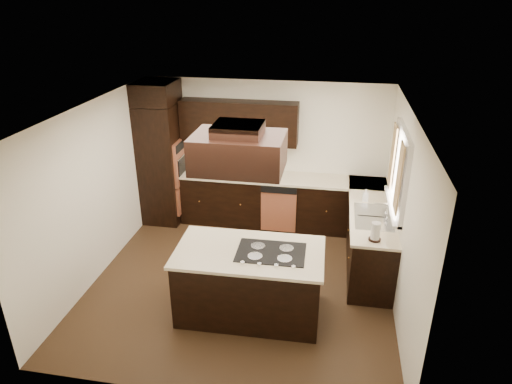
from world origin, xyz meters
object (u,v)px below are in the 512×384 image
at_px(island, 250,283).
at_px(range_hood, 238,152).
at_px(oven_column, 162,164).
at_px(spice_rack, 239,168).

distance_m(island, range_hood, 1.73).
relative_size(oven_column, island, 1.19).
distance_m(island, spice_rack, 2.58).
height_order(oven_column, range_hood, range_hood).
distance_m(oven_column, range_hood, 3.13).
xyz_separation_m(range_hood, spice_rack, (-0.50, 2.32, -1.10)).
bearing_deg(range_hood, island, -37.28).
height_order(island, range_hood, range_hood).
relative_size(range_hood, spice_rack, 3.23).
bearing_deg(island, oven_column, 129.28).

